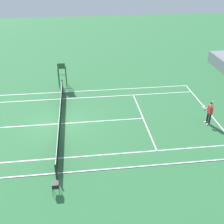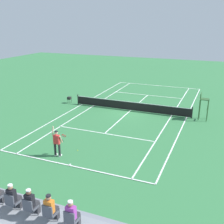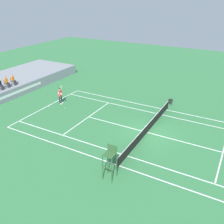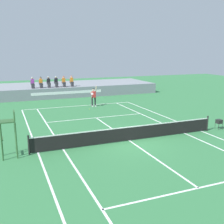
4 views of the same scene
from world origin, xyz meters
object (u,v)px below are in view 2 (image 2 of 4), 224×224
Objects in this scene: spectator_seated_3 at (13,198)px; tennis_player at (57,143)px; ball_hopper at (69,98)px; spectator_seated_0 at (72,215)px; spectator_seated_2 at (31,203)px; spectator_seated_1 at (51,209)px; umpire_chair at (203,103)px; tennis_ball at (78,150)px.

spectator_seated_3 is 0.61× the size of tennis_player.
spectator_seated_0 is at bearing 121.20° from ball_hopper.
tennis_player is (2.40, -6.74, -0.88)m from spectator_seated_3.
ball_hopper is at bearing -58.80° from spectator_seated_0.
tennis_player is (3.28, -6.74, -0.88)m from spectator_seated_2.
spectator_seated_0 is at bearing 180.00° from spectator_seated_1.
ball_hopper is at bearing 0.13° from umpire_chair.
spectator_seated_2 is (0.89, 0.00, 0.00)m from spectator_seated_1.
tennis_player reaches higher than tennis_ball.
spectator_seated_2 is at bearing 180.00° from spectator_seated_3.
spectator_seated_0 is 18.09m from umpire_chair.
tennis_ball is (-0.82, -1.21, -0.96)m from tennis_player.
umpire_chair reaches higher than tennis_ball.
umpire_chair is at bearing -126.35° from tennis_player.
spectator_seated_0 and spectator_seated_1 have the same top height.
tennis_player is at bearing -58.26° from spectator_seated_1.
spectator_seated_0 is at bearing 80.27° from umpire_chair.
tennis_ball is at bearing 123.41° from ball_hopper.
spectator_seated_3 is at bearing 72.11° from umpire_chair.
umpire_chair is at bearing -99.73° from spectator_seated_0.
tennis_player is 30.63× the size of tennis_ball.
ball_hopper is at bearing -62.81° from tennis_player.
spectator_seated_2 is 18.49m from umpire_chair.
spectator_seated_0 and spectator_seated_3 have the same top height.
ball_hopper reaches higher than tennis_ball.
spectator_seated_1 reaches higher than umpire_chair.
ball_hopper is (8.08, -17.80, -1.30)m from spectator_seated_3.
spectator_seated_0 is 8.50m from tennis_player.
spectator_seated_2 is 19.97m from ball_hopper.
spectator_seated_1 is 0.61× the size of tennis_player.
spectator_seated_1 is at bearing 112.87° from tennis_ball.
spectator_seated_2 is 18.60× the size of tennis_ball.
umpire_chair is (-3.99, -17.83, -0.32)m from spectator_seated_1.
spectator_seated_2 is 0.88m from spectator_seated_3.
spectator_seated_1 is at bearing 77.40° from umpire_chair.
spectator_seated_3 is 0.52× the size of umpire_chair.
spectator_seated_3 is at bearing 109.61° from tennis_player.
ball_hopper is (13.84, 0.03, -0.98)m from umpire_chair.
spectator_seated_1 is 0.89m from spectator_seated_2.
spectator_seated_3 is 19.59m from ball_hopper.
tennis_player is 0.85× the size of umpire_chair.
spectator_seated_1 is 7.98m from tennis_player.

